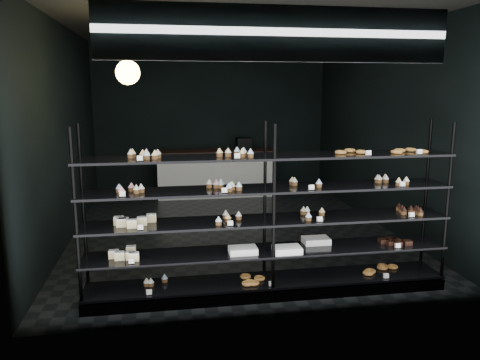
# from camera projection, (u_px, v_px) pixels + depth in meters

# --- Properties ---
(room) EXTENTS (5.01, 6.01, 3.20)m
(room) POSITION_uv_depth(u_px,v_px,m) (232.00, 131.00, 7.31)
(room) COLOR black
(room) RESTS_ON ground
(display_shelf) EXTENTS (4.00, 0.50, 1.91)m
(display_shelf) POSITION_uv_depth(u_px,v_px,m) (267.00, 240.00, 5.13)
(display_shelf) COLOR black
(display_shelf) RESTS_ON room
(signage) EXTENTS (3.30, 0.05, 0.50)m
(signage) POSITION_uv_depth(u_px,v_px,m) (278.00, 34.00, 4.25)
(signage) COLOR #0D1044
(signage) RESTS_ON room
(pendant_lamp) EXTENTS (0.29, 0.29, 0.88)m
(pendant_lamp) POSITION_uv_depth(u_px,v_px,m) (128.00, 72.00, 5.67)
(pendant_lamp) COLOR black
(pendant_lamp) RESTS_ON room
(service_counter) EXTENTS (2.48, 0.65, 1.23)m
(service_counter) POSITION_uv_depth(u_px,v_px,m) (215.00, 172.00, 9.94)
(service_counter) COLOR white
(service_counter) RESTS_ON room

